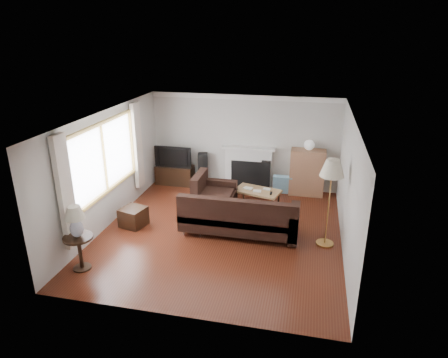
% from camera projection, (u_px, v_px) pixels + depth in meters
% --- Properties ---
extents(room, '(5.10, 5.60, 2.54)m').
position_uv_depth(room, '(221.00, 177.00, 8.12)').
color(room, '#522012').
rests_on(room, ground).
extents(window, '(0.12, 2.74, 1.54)m').
position_uv_depth(window, '(104.00, 158.00, 8.33)').
color(window, olive).
rests_on(window, room).
extents(curtain_near, '(0.10, 0.35, 2.10)m').
position_uv_depth(curtain_near, '(65.00, 192.00, 6.98)').
color(curtain_near, beige).
rests_on(curtain_near, room).
extents(curtain_far, '(0.10, 0.35, 2.10)m').
position_uv_depth(curtain_far, '(137.00, 146.00, 9.76)').
color(curtain_far, beige).
rests_on(curtain_far, room).
extents(fireplace, '(1.40, 0.26, 1.15)m').
position_uv_depth(fireplace, '(248.00, 168.00, 10.73)').
color(fireplace, white).
rests_on(fireplace, room).
extents(tv_stand, '(1.03, 0.47, 0.52)m').
position_uv_depth(tv_stand, '(175.00, 175.00, 11.12)').
color(tv_stand, black).
rests_on(tv_stand, ground).
extents(television, '(1.02, 0.13, 0.59)m').
position_uv_depth(television, '(174.00, 156.00, 10.93)').
color(television, black).
rests_on(television, tv_stand).
extents(speaker_left, '(0.31, 0.35, 0.91)m').
position_uv_depth(speaker_left, '(203.00, 170.00, 10.94)').
color(speaker_left, black).
rests_on(speaker_left, ground).
extents(speaker_right, '(0.24, 0.28, 0.83)m').
position_uv_depth(speaker_right, '(266.00, 176.00, 10.61)').
color(speaker_right, black).
rests_on(speaker_right, ground).
extents(bookshelf, '(0.88, 0.42, 1.21)m').
position_uv_depth(bookshelf, '(307.00, 172.00, 10.29)').
color(bookshelf, '#9C6748').
rests_on(bookshelf, ground).
extents(globe_lamp, '(0.26, 0.26, 0.26)m').
position_uv_depth(globe_lamp, '(309.00, 145.00, 10.03)').
color(globe_lamp, white).
rests_on(globe_lamp, bookshelf).
extents(sectional_sofa, '(2.66, 1.94, 0.86)m').
position_uv_depth(sectional_sofa, '(240.00, 214.00, 8.37)').
color(sectional_sofa, black).
rests_on(sectional_sofa, ground).
extents(coffee_table, '(1.19, 0.85, 0.42)m').
position_uv_depth(coffee_table, '(257.00, 198.00, 9.73)').
color(coffee_table, '#A37B4E').
rests_on(coffee_table, ground).
extents(footstool, '(0.60, 0.60, 0.42)m').
position_uv_depth(footstool, '(133.00, 217.00, 8.76)').
color(footstool, black).
rests_on(footstool, ground).
extents(floor_lamp, '(0.60, 0.60, 1.80)m').
position_uv_depth(floor_lamp, '(329.00, 203.00, 7.76)').
color(floor_lamp, '#C79045').
rests_on(floor_lamp, ground).
extents(side_table, '(0.52, 0.52, 0.65)m').
position_uv_depth(side_table, '(80.00, 253.00, 7.14)').
color(side_table, black).
rests_on(side_table, ground).
extents(table_lamp, '(0.36, 0.36, 0.58)m').
position_uv_depth(table_lamp, '(76.00, 222.00, 6.92)').
color(table_lamp, silver).
rests_on(table_lamp, side_table).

